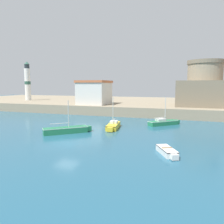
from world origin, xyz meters
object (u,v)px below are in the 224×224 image
object	(u,v)px
sailboat_green_0	(163,122)
harbor_shed_near_wharf	(94,92)
fortress	(204,89)
sailboat_green_2	(67,130)
dinghy_white_4	(167,151)
sailboat_yellow_3	(113,125)
lighthouse	(28,82)

from	to	relation	value
sailboat_green_0	harbor_shed_near_wharf	distance (m)	21.00
sailboat_green_0	fortress	world-z (taller)	fortress
fortress	harbor_shed_near_wharf	world-z (taller)	fortress
sailboat_green_0	harbor_shed_near_wharf	world-z (taller)	harbor_shed_near_wharf
sailboat_green_2	fortress	size ratio (longest dim) A/B	0.49
sailboat_green_0	dinghy_white_4	size ratio (longest dim) A/B	1.41
sailboat_green_0	sailboat_yellow_3	bearing A→B (deg)	-142.59
dinghy_white_4	lighthouse	world-z (taller)	lighthouse
harbor_shed_near_wharf	lighthouse	bearing A→B (deg)	165.89
dinghy_white_4	fortress	bearing A→B (deg)	80.78
dinghy_white_4	sailboat_green_0	bearing A→B (deg)	97.00
dinghy_white_4	harbor_shed_near_wharf	xyz separation A→B (m)	(-19.00, 26.76, 4.46)
dinghy_white_4	fortress	distance (m)	31.64
lighthouse	dinghy_white_4	bearing A→B (deg)	-37.33
lighthouse	harbor_shed_near_wharf	world-z (taller)	lighthouse
fortress	dinghy_white_4	bearing A→B (deg)	-99.22
fortress	harbor_shed_near_wharf	size ratio (longest dim) A/B	1.55
sailboat_green_0	lighthouse	xyz separation A→B (m)	(-41.11, 17.41, 7.00)
sailboat_green_0	lighthouse	world-z (taller)	lighthouse
sailboat_yellow_3	dinghy_white_4	bearing A→B (deg)	-49.26
sailboat_green_0	sailboat_green_2	bearing A→B (deg)	-138.39
fortress	harbor_shed_near_wharf	xyz separation A→B (m)	(-24.00, -4.03, -0.81)
sailboat_yellow_3	harbor_shed_near_wharf	distance (m)	20.01
dinghy_white_4	harbor_shed_near_wharf	size ratio (longest dim) A/B	0.47
sailboat_yellow_3	lighthouse	bearing A→B (deg)	146.54
sailboat_green_2	dinghy_white_4	world-z (taller)	sailboat_green_2
lighthouse	sailboat_yellow_3	bearing A→B (deg)	-33.46
sailboat_green_2	sailboat_green_0	bearing A→B (deg)	41.61
fortress	sailboat_yellow_3	bearing A→B (deg)	-123.62
sailboat_green_2	harbor_shed_near_wharf	bearing A→B (deg)	103.85
sailboat_green_0	sailboat_yellow_3	xyz separation A→B (m)	(-6.85, -5.24, -0.01)
fortress	harbor_shed_near_wharf	distance (m)	24.35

